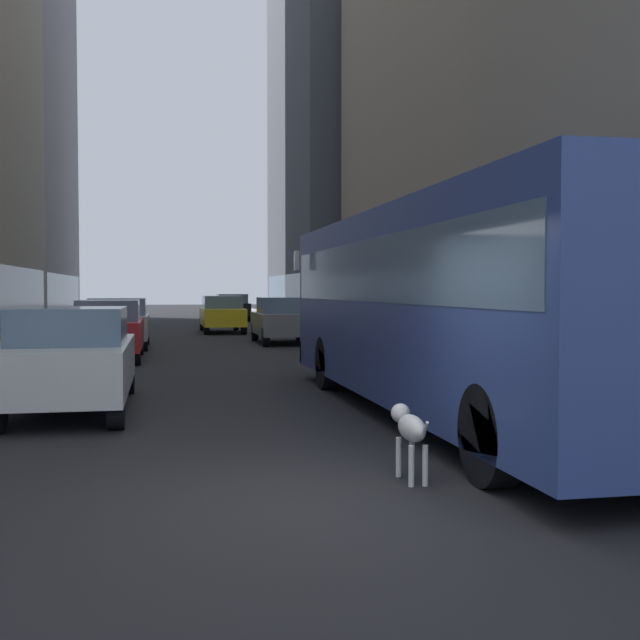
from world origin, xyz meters
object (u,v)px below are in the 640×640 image
Objects in this scene: car_grey_wagon at (284,320)px; car_yellow_taxi at (222,314)px; dalmatian_dog at (410,429)px; transit_bus at (450,298)px; pedestrian_with_handbag at (479,329)px; car_silver_sedan at (118,323)px; car_red_coupe at (109,330)px; car_black_suv at (232,307)px; car_white_van at (72,358)px.

car_yellow_taxi is (-1.60, 7.57, 0.00)m from car_grey_wagon.
car_grey_wagon is 4.13× the size of dalmatian_dog.
transit_bus reaches higher than pedestrian_with_handbag.
car_grey_wagon is 5.76m from car_silver_sedan.
transit_bus is at bearing -69.82° from car_silver_sedan.
car_grey_wagon is 8.12m from car_red_coupe.
car_silver_sedan is (-5.60, 15.24, -0.96)m from transit_bus.
car_black_suv is at bearing 94.88° from pedestrian_with_handbag.
car_yellow_taxi is 13.72m from car_black_suv.
transit_bus is 2.48× the size of car_white_van.
car_red_coupe is 1.03× the size of car_silver_sedan.
car_silver_sedan is at bearing -166.64° from car_grey_wagon.
dalmatian_dog is at bearing -95.07° from car_grey_wagon.
car_black_suv is at bearing 87.52° from dalmatian_dog.
pedestrian_with_handbag is at bearing 63.83° from dalmatian_dog.
car_yellow_taxi is 1.10× the size of car_red_coupe.
car_grey_wagon and car_red_coupe have the same top height.
car_black_suv is at bearing 76.04° from car_silver_sedan.
transit_bus is 2.89× the size of car_silver_sedan.
car_black_suv is at bearing 81.19° from car_white_van.
car_yellow_taxi is 9.76m from car_silver_sedan.
car_red_coupe is at bearing -90.00° from car_silver_sedan.
dalmatian_dog is at bearing -54.72° from car_white_van.
transit_bus is 2.81× the size of car_red_coupe.
car_black_suv is at bearing 90.00° from car_grey_wagon.
car_silver_sedan is (-4.00, -8.90, -0.00)m from car_yellow_taxi.
transit_bus reaches higher than car_black_suv.
dalmatian_dog is at bearing -90.41° from car_yellow_taxi.
car_white_van is 13.59m from car_silver_sedan.
car_grey_wagon and car_black_suv have the same top height.
transit_bus reaches higher than car_grey_wagon.
pedestrian_with_handbag is (2.75, -11.02, 0.19)m from car_grey_wagon.
car_grey_wagon is 21.20m from car_black_suv.
transit_bus is 11.98× the size of dalmatian_dog.
car_red_coupe is at bearing 117.64° from transit_bus.
car_silver_sedan is 2.36× the size of pedestrian_with_handbag.
transit_bus is 2.57× the size of car_yellow_taxi.
car_red_coupe is 4.26× the size of dalmatian_dog.
car_black_suv and car_white_van have the same top height.
pedestrian_with_handbag is (2.75, -32.22, 0.19)m from car_black_suv.
pedestrian_with_handbag is (8.35, 3.90, 0.19)m from car_white_van.
pedestrian_with_handbag is at bearing 63.61° from transit_bus.
car_silver_sedan is (0.00, 13.59, -0.00)m from car_white_van.
car_black_suv is 4.78× the size of dalmatian_dog.
car_black_suv is 27.65m from car_red_coupe.
car_red_coupe reaches higher than dalmatian_dog.
pedestrian_with_handbag reaches higher than car_white_van.
transit_bus is at bearing -116.39° from pedestrian_with_handbag.
pedestrian_with_handbag reaches higher than car_yellow_taxi.
car_yellow_taxi is (-1.60, 24.14, -0.95)m from transit_bus.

